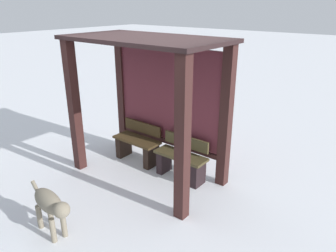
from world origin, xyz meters
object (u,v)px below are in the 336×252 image
(bench_left_inside, at_px, (138,145))
(bench_center_inside, at_px, (181,160))
(dog, at_px, (50,205))
(bus_shelter, at_px, (155,86))

(bench_left_inside, distance_m, bench_center_inside, 1.02)
(bench_center_inside, xyz_separation_m, dog, (-0.44, -2.18, 0.12))
(bench_left_inside, relative_size, bench_center_inside, 1.00)
(bus_shelter, xyz_separation_m, bench_center_inside, (0.51, 0.07, -1.22))
(bench_center_inside, height_order, dog, bench_center_inside)
(bench_left_inside, bearing_deg, dog, -75.03)
(bus_shelter, bearing_deg, bench_left_inside, 172.60)
(bus_shelter, height_order, bench_left_inside, bus_shelter)
(bus_shelter, xyz_separation_m, bench_left_inside, (-0.51, 0.07, -1.22))
(bus_shelter, distance_m, dog, 2.39)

